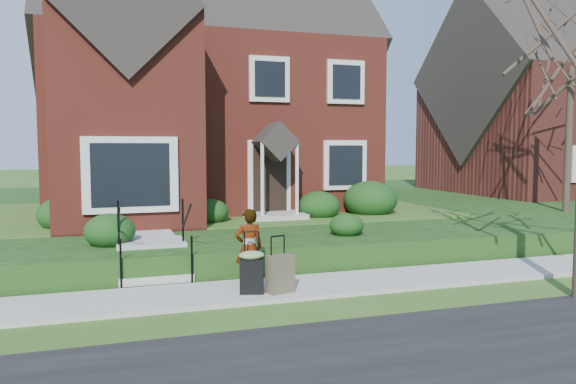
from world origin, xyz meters
name	(u,v)px	position (x,y,z in m)	size (l,w,h in m)	color
ground	(298,289)	(0.00, 0.00, 0.00)	(120.00, 120.00, 0.00)	#2D5119
sidewalk	(298,287)	(0.00, 0.00, 0.04)	(60.00, 1.60, 0.08)	#9E9B93
terrace	(302,207)	(4.00, 10.90, 0.30)	(44.00, 20.00, 0.60)	black
walkway	(142,226)	(-2.50, 5.00, 0.63)	(1.20, 6.00, 0.06)	#9E9B93
main_house	(199,70)	(-0.21, 9.61, 5.26)	(10.40, 10.20, 9.40)	maroon
neighbour_house	(550,89)	(16.00, 11.00, 5.25)	(9.40, 8.00, 9.20)	maroon
front_steps	(153,254)	(-2.50, 1.84, 0.47)	(1.40, 2.02, 1.50)	#9E9B93
foundation_shrubs	(271,204)	(0.97, 5.02, 1.07)	(10.16, 4.61, 1.15)	black
woman	(249,248)	(-0.90, 0.18, 0.81)	(0.53, 0.35, 1.45)	#999999
suitcase_black	(252,269)	(-0.97, -0.30, 0.51)	(0.55, 0.49, 1.11)	black
suitcase_olive	(280,274)	(-0.47, -0.40, 0.42)	(0.53, 0.39, 1.02)	brown
tree_gap	(572,53)	(10.51, 4.29, 5.57)	(4.97, 4.97, 7.10)	#45372A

